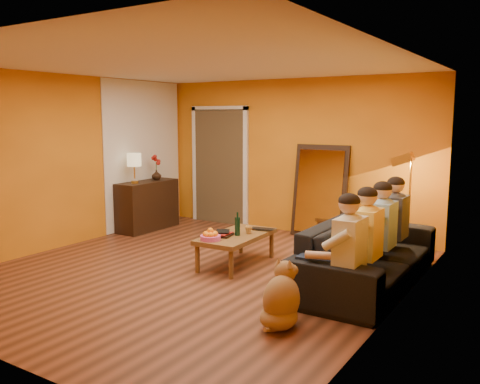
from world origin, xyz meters
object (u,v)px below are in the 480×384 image
Objects in this scene: floor_lamp at (409,207)px; tumbler at (249,230)px; coffee_table at (236,249)px; dog at (282,294)px; person_far_left at (350,254)px; sofa at (368,253)px; person_far_right at (396,225)px; wine_bottle at (237,224)px; mirror_frame at (320,191)px; person_mid_left at (367,243)px; person_mid_right at (383,233)px; vase at (156,175)px; table_lamp at (134,168)px; laptop at (261,230)px; sideboard at (148,205)px.

tumbler is at bearing -139.79° from floor_lamp.
dog is at bearing -47.67° from coffee_table.
person_far_left is at bearing -25.70° from coffee_table.
person_far_right is (0.13, 0.65, 0.24)m from sofa.
wine_bottle reaches higher than dog.
sofa reaches higher than tumbler.
mirror_frame reaches higher than person_far_left.
floor_lamp reaches higher than wine_bottle.
dog is (-0.38, -3.09, -0.40)m from floor_lamp.
person_mid_left is at bearing -6.65° from wine_bottle.
mirror_frame is at bearing 37.38° from sofa.
wine_bottle is (-1.82, -0.34, -0.03)m from person_mid_right.
coffee_table is at bearing -26.64° from vase.
floor_lamp is 2.29m from tumbler.
person_far_right is (0.00, 0.55, 0.00)m from person_mid_right.
table_lamp is at bearing 162.06° from coffee_table.
vase is at bearing 158.30° from dog.
sofa is 7.59× the size of laptop.
person_mid_right is (1.87, 0.29, 0.40)m from coffee_table.
person_mid_right is (1.58, -1.80, -0.15)m from mirror_frame.
person_mid_left is (1.58, -2.35, -0.15)m from mirror_frame.
laptop is at bearing -13.73° from sideboard.
person_far_right is at bearing 90.00° from person_mid_right.
person_mid_left is 3.94× the size of wine_bottle.
table_lamp reaches higher than laptop.
person_mid_right is (4.37, -0.72, 0.18)m from sideboard.
laptop is (0.18, 0.35, 0.22)m from coffee_table.
wine_bottle is (-1.79, -1.66, -0.14)m from floor_lamp.
person_mid_right reaches higher than wine_bottle.
person_far_left is 3.94× the size of wine_bottle.
person_far_left is 1.00× the size of person_mid_right.
vase is (-2.62, 1.14, 0.47)m from tumbler.
person_far_right is 4.40m from vase.
dog is 2.06× the size of wine_bottle.
table_lamp is at bearing -90.00° from vase.
tumbler is (-1.75, -0.72, -0.14)m from person_far_right.
person_mid_left is (1.87, -0.26, 0.40)m from coffee_table.
table_lamp is 4.40m from person_far_right.
person_mid_right is 3.61× the size of laptop.
coffee_table is at bearing 147.47° from dog.
mirror_frame reaches higher than coffee_table.
vase is (-2.50, 1.26, 0.73)m from coffee_table.
vase is (0.00, 0.55, -0.17)m from table_lamp.
table_lamp reaches higher than coffee_table.
person_mid_right is at bearing -12.49° from vase.
person_far_left is at bearing -22.58° from sideboard.
wine_bottle is 0.21m from tumbler.
table_lamp reaches higher than sideboard.
wine_bottle is 1.76× the size of vase.
sideboard is at bearing 160.82° from dog.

